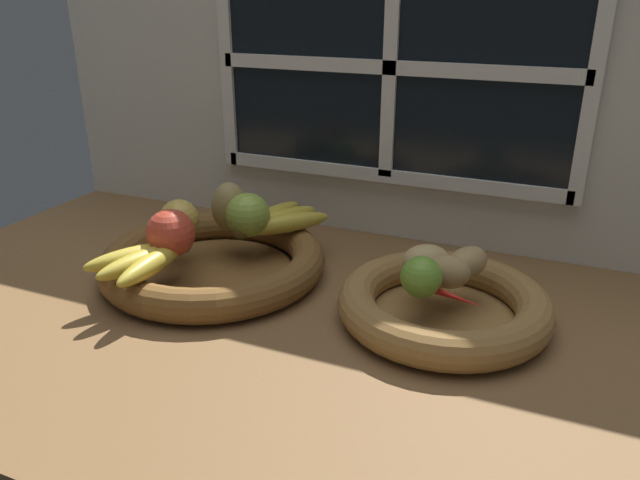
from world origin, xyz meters
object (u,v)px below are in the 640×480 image
Objects in this scene: banana_bunch_back at (277,220)px; fruit_bowl_left at (213,261)px; apple_green_back at (248,215)px; apple_golden_left at (179,219)px; pear_brown at (230,207)px; lime_near at (421,277)px; potato_back at (467,263)px; potato_oblong at (426,260)px; chili_pepper at (445,293)px; potato_large at (447,272)px; fruit_bowl_right at (444,305)px; banana_bunch_front at (145,259)px; apple_red_front at (171,233)px.

fruit_bowl_left is at bearing -121.21° from banana_bunch_back.
fruit_bowl_left is 2.10× the size of banana_bunch_back.
apple_golden_left is (-9.90, -5.17, -0.41)cm from apple_green_back.
pear_brown reaches higher than fruit_bowl_left.
potato_back is at bearing 61.02° from lime_near.
apple_golden_left is 40.62cm from potato_oblong.
potato_back is 1.38× the size of lime_near.
fruit_bowl_left is 35.70cm from lime_near.
potato_back is 8.12cm from chili_pepper.
apple_green_back reaches higher than potato_oblong.
fruit_bowl_left is at bearing -180.00° from potato_large.
banana_bunch_back reaches higher than fruit_bowl_right.
pear_brown is (-3.99, 0.99, 0.55)cm from apple_green_back.
banana_bunch_back is 2.52× the size of potato_oblong.
apple_golden_left is at bearing 100.67° from banana_bunch_front.
apple_red_front reaches higher than apple_golden_left.
fruit_bowl_right is 4.66× the size of potato_large.
banana_bunch_back is (2.99, 4.60, -2.08)cm from apple_green_back.
apple_golden_left is 44.16cm from potato_large.
apple_golden_left reaches higher than potato_oblong.
potato_large is (44.14, -0.73, -0.96)cm from apple_golden_left.
apple_golden_left is at bearing -166.64° from chili_pepper.
fruit_bowl_right is 1.82× the size of banana_bunch_front.
lime_near is (41.56, -4.59, -0.46)cm from apple_golden_left.
apple_green_back is at bearing 170.23° from fruit_bowl_right.
banana_bunch_front reaches higher than fruit_bowl_right.
potato_large is at bearing 8.14° from apple_red_front.
fruit_bowl_right is at bearing -0.94° from apple_golden_left.
lime_near is at bearing -81.35° from potato_oblong.
potato_oblong reaches higher than banana_bunch_back.
apple_red_front reaches higher than fruit_bowl_left.
fruit_bowl_right is 44.56cm from apple_golden_left.
lime_near is (31.67, -9.76, -0.87)cm from apple_green_back.
potato_oblong is 1.07× the size of potato_large.
potato_oblong is 1.22× the size of lime_near.
apple_red_front is at bearing -157.99° from chili_pepper.
fruit_bowl_right is 5.07cm from chili_pepper.
pear_brown is at bearing 169.79° from fruit_bowl_right.
apple_red_front is 1.33× the size of lime_near.
apple_red_front is 38.42cm from potato_oblong.
apple_green_back is at bearing 174.21° from potato_oblong.
apple_red_front is 5.99cm from banana_bunch_front.
fruit_bowl_left is at bearing -173.68° from potato_back.
banana_bunch_front reaches higher than fruit_bowl_left.
apple_green_back is 0.95× the size of potato_back.
apple_red_front is at bearing -166.59° from potato_back.
banana_bunch_front is at bearing -79.33° from apple_golden_left.
apple_red_front is 19.16cm from banana_bunch_back.
potato_oblong is at bearing -15.57° from banana_bunch_back.
fruit_bowl_left and fruit_bowl_right have the same top height.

